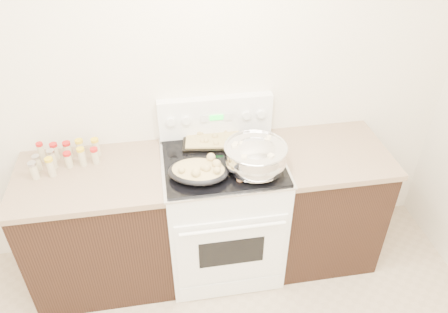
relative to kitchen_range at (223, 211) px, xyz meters
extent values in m
cube|color=silver|center=(-0.35, 0.35, 0.86)|extent=(4.00, 0.05, 2.70)
cube|color=black|center=(-0.83, 0.01, -0.05)|extent=(0.90, 0.64, 0.88)
cube|color=brown|center=(-0.83, 0.01, 0.41)|extent=(0.93, 0.67, 0.04)
cube|color=black|center=(0.73, 0.01, -0.05)|extent=(0.70, 0.64, 0.88)
cube|color=brown|center=(0.73, 0.01, 0.41)|extent=(0.73, 0.67, 0.04)
cube|color=white|center=(0.00, 0.00, -0.03)|extent=(0.76, 0.66, 0.92)
cube|color=white|center=(0.00, -0.34, -0.04)|extent=(0.70, 0.01, 0.55)
cube|color=black|center=(0.00, -0.35, -0.04)|extent=(0.42, 0.01, 0.22)
cylinder|color=white|center=(0.00, -0.38, 0.21)|extent=(0.65, 0.02, 0.02)
cube|color=white|center=(0.00, -0.34, -0.41)|extent=(0.70, 0.01, 0.14)
cube|color=silver|center=(0.00, 0.00, 0.44)|extent=(0.78, 0.68, 0.01)
cube|color=black|center=(0.00, 0.00, 0.45)|extent=(0.74, 0.64, 0.01)
cube|color=white|center=(0.00, 0.29, 0.59)|extent=(0.76, 0.07, 0.28)
cylinder|color=white|center=(-0.30, 0.24, 0.61)|extent=(0.06, 0.02, 0.06)
cylinder|color=white|center=(-0.20, 0.24, 0.61)|extent=(0.06, 0.02, 0.06)
cylinder|color=white|center=(0.20, 0.24, 0.61)|extent=(0.06, 0.02, 0.06)
cylinder|color=white|center=(0.30, 0.24, 0.61)|extent=(0.06, 0.02, 0.06)
cube|color=#19E533|center=(0.00, 0.25, 0.61)|extent=(0.09, 0.00, 0.04)
cube|color=silver|center=(-0.08, 0.25, 0.61)|extent=(0.05, 0.00, 0.05)
cube|color=silver|center=(0.08, 0.25, 0.61)|extent=(0.05, 0.00, 0.05)
ellipsoid|color=silver|center=(0.18, -0.14, 0.53)|extent=(0.40, 0.40, 0.22)
cylinder|color=silver|center=(0.18, -0.14, 0.46)|extent=(0.21, 0.21, 0.01)
torus|color=silver|center=(0.18, -0.14, 0.62)|extent=(0.38, 0.38, 0.02)
cylinder|color=silver|center=(0.18, -0.14, 0.55)|extent=(0.36, 0.36, 0.13)
cylinder|color=brown|center=(0.18, -0.14, 0.61)|extent=(0.34, 0.34, 0.00)
cube|color=beige|center=(0.09, -0.22, 0.61)|extent=(0.04, 0.04, 0.03)
cube|color=beige|center=(0.12, -0.13, 0.61)|extent=(0.04, 0.04, 0.02)
cube|color=beige|center=(0.07, -0.08, 0.61)|extent=(0.03, 0.03, 0.02)
cube|color=beige|center=(0.26, -0.07, 0.61)|extent=(0.03, 0.03, 0.02)
cube|color=beige|center=(0.28, -0.05, 0.61)|extent=(0.03, 0.03, 0.02)
cube|color=beige|center=(0.18, -0.19, 0.61)|extent=(0.03, 0.03, 0.02)
cube|color=beige|center=(0.10, -0.09, 0.61)|extent=(0.04, 0.04, 0.03)
cube|color=beige|center=(0.22, -0.12, 0.61)|extent=(0.03, 0.03, 0.02)
cube|color=beige|center=(0.24, -0.24, 0.61)|extent=(0.05, 0.05, 0.03)
cube|color=beige|center=(0.25, -0.11, 0.61)|extent=(0.03, 0.03, 0.02)
cube|color=beige|center=(0.05, -0.11, 0.61)|extent=(0.03, 0.03, 0.03)
cube|color=beige|center=(0.13, -0.20, 0.61)|extent=(0.03, 0.03, 0.03)
ellipsoid|color=black|center=(-0.17, -0.16, 0.49)|extent=(0.41, 0.34, 0.08)
ellipsoid|color=tan|center=(-0.17, -0.16, 0.51)|extent=(0.37, 0.30, 0.06)
sphere|color=tan|center=(-0.14, -0.19, 0.54)|extent=(0.04, 0.04, 0.04)
sphere|color=tan|center=(-0.19, -0.23, 0.54)|extent=(0.05, 0.05, 0.05)
sphere|color=tan|center=(-0.09, -0.09, 0.54)|extent=(0.05, 0.05, 0.05)
sphere|color=tan|center=(-0.07, -0.23, 0.54)|extent=(0.04, 0.04, 0.04)
sphere|color=tan|center=(-0.06, -0.16, 0.54)|extent=(0.06, 0.06, 0.06)
sphere|color=tan|center=(-0.08, -0.08, 0.54)|extent=(0.04, 0.04, 0.04)
sphere|color=tan|center=(-0.13, -0.19, 0.54)|extent=(0.05, 0.05, 0.05)
sphere|color=tan|center=(-0.27, -0.19, 0.54)|extent=(0.04, 0.04, 0.04)
cube|color=black|center=(-0.03, 0.21, 0.46)|extent=(0.43, 0.33, 0.02)
cube|color=tan|center=(-0.03, 0.21, 0.48)|extent=(0.38, 0.28, 0.02)
sphere|color=tan|center=(-0.02, 0.21, 0.49)|extent=(0.04, 0.04, 0.04)
sphere|color=tan|center=(0.00, 0.28, 0.49)|extent=(0.04, 0.04, 0.04)
sphere|color=tan|center=(0.06, 0.27, 0.49)|extent=(0.04, 0.04, 0.04)
sphere|color=tan|center=(-0.10, 0.26, 0.49)|extent=(0.03, 0.03, 0.03)
sphere|color=tan|center=(-0.11, 0.17, 0.49)|extent=(0.03, 0.03, 0.03)
sphere|color=tan|center=(0.09, 0.14, 0.49)|extent=(0.03, 0.03, 0.03)
sphere|color=tan|center=(-0.02, 0.13, 0.49)|extent=(0.04, 0.04, 0.04)
sphere|color=tan|center=(-0.08, 0.17, 0.49)|extent=(0.04, 0.04, 0.04)
sphere|color=tan|center=(-0.12, 0.27, 0.49)|extent=(0.04, 0.04, 0.04)
sphere|color=tan|center=(0.09, 0.12, 0.49)|extent=(0.03, 0.03, 0.03)
cylinder|color=#B97D54|center=(0.08, -0.12, 0.46)|extent=(0.05, 0.26, 0.01)
sphere|color=#B97D54|center=(0.07, -0.23, 0.47)|extent=(0.04, 0.04, 0.04)
sphere|color=#A0D7EF|center=(0.23, -0.12, 0.48)|extent=(0.07, 0.07, 0.07)
cylinder|color=#A0D7EF|center=(0.27, -0.02, 0.50)|extent=(0.09, 0.22, 0.06)
cylinder|color=#BFB28C|center=(-1.13, 0.21, 0.48)|extent=(0.04, 0.04, 0.11)
cylinder|color=#B21414|center=(-1.13, 0.21, 0.55)|extent=(0.04, 0.04, 0.02)
cylinder|color=#BFB28C|center=(-1.04, 0.21, 0.48)|extent=(0.05, 0.05, 0.10)
cylinder|color=#B21414|center=(-1.04, 0.21, 0.53)|extent=(0.05, 0.05, 0.02)
cylinder|color=#BFB28C|center=(-0.97, 0.21, 0.48)|extent=(0.05, 0.05, 0.10)
cylinder|color=#B21414|center=(-0.97, 0.21, 0.54)|extent=(0.05, 0.05, 0.02)
cylinder|color=#BFB28C|center=(-0.88, 0.20, 0.49)|extent=(0.05, 0.05, 0.11)
cylinder|color=gold|center=(-0.88, 0.20, 0.55)|extent=(0.05, 0.05, 0.02)
cylinder|color=#BFB28C|center=(-0.79, 0.20, 0.49)|extent=(0.05, 0.05, 0.11)
cylinder|color=gold|center=(-0.79, 0.20, 0.55)|extent=(0.05, 0.05, 0.02)
cylinder|color=#BFB28C|center=(-1.14, 0.11, 0.47)|extent=(0.04, 0.04, 0.09)
cylinder|color=#B2B2B7|center=(-1.14, 0.11, 0.53)|extent=(0.05, 0.05, 0.02)
cylinder|color=#BFB28C|center=(-1.04, 0.12, 0.49)|extent=(0.05, 0.05, 0.11)
cylinder|color=#B2B2B7|center=(-1.04, 0.12, 0.55)|extent=(0.05, 0.05, 0.02)
cylinder|color=#BFB28C|center=(-0.95, 0.11, 0.47)|extent=(0.05, 0.05, 0.09)
cylinder|color=#B21414|center=(-0.95, 0.11, 0.53)|extent=(0.05, 0.05, 0.02)
cylinder|color=#BFB28C|center=(-0.87, 0.11, 0.49)|extent=(0.05, 0.05, 0.11)
cylinder|color=gold|center=(-0.87, 0.11, 0.55)|extent=(0.05, 0.05, 0.02)
cylinder|color=#BFB28C|center=(-0.79, 0.12, 0.48)|extent=(0.04, 0.04, 0.09)
cylinder|color=#B21414|center=(-0.79, 0.12, 0.53)|extent=(0.05, 0.05, 0.02)
cylinder|color=#BFB28C|center=(-1.14, 0.02, 0.48)|extent=(0.05, 0.05, 0.10)
cylinder|color=#B2B2B7|center=(-1.14, 0.02, 0.54)|extent=(0.05, 0.05, 0.02)
cylinder|color=#BFB28C|center=(-1.04, 0.03, 0.49)|extent=(0.05, 0.05, 0.11)
cylinder|color=gold|center=(-1.04, 0.03, 0.55)|extent=(0.05, 0.05, 0.02)
camera|label=1|loc=(-0.36, -2.19, 2.09)|focal=35.00mm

